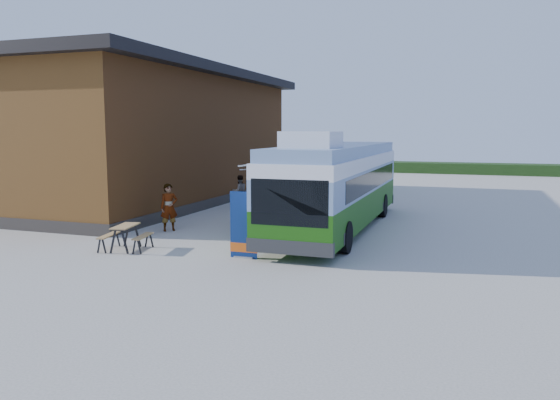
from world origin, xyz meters
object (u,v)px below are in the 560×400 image
at_px(picnic_table, 125,232).
at_px(person_a, 169,207).
at_px(person_b, 240,191).
at_px(bus, 338,183).
at_px(banner, 244,231).
at_px(slurry_tanker, 353,172).

bearing_deg(picnic_table, person_a, 85.50).
xyz_separation_m(picnic_table, person_b, (-0.58, 11.00, 0.22)).
xyz_separation_m(bus, person_a, (-6.41, -2.65, -0.96)).
relative_size(bus, picnic_table, 7.50).
distance_m(banner, picnic_table, 4.30).
xyz_separation_m(banner, person_b, (-4.86, 10.74, -0.02)).
xyz_separation_m(banner, picnic_table, (-4.28, -0.26, -0.24)).
distance_m(bus, person_b, 8.07).
relative_size(bus, person_a, 6.79).
height_order(banner, person_a, banner).
distance_m(banner, person_a, 5.87).
relative_size(bus, banner, 6.12).
bearing_deg(picnic_table, slurry_tanker, 68.37).
height_order(person_a, slurry_tanker, slurry_tanker).
relative_size(person_b, slurry_tanker, 0.29).
bearing_deg(banner, bus, 74.65).
relative_size(bus, person_b, 7.66).
bearing_deg(person_b, banner, 70.00).
relative_size(person_a, slurry_tanker, 0.32).
bearing_deg(picnic_table, bus, 34.80).
bearing_deg(slurry_tanker, person_a, -86.13).
height_order(banner, slurry_tanker, slurry_tanker).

